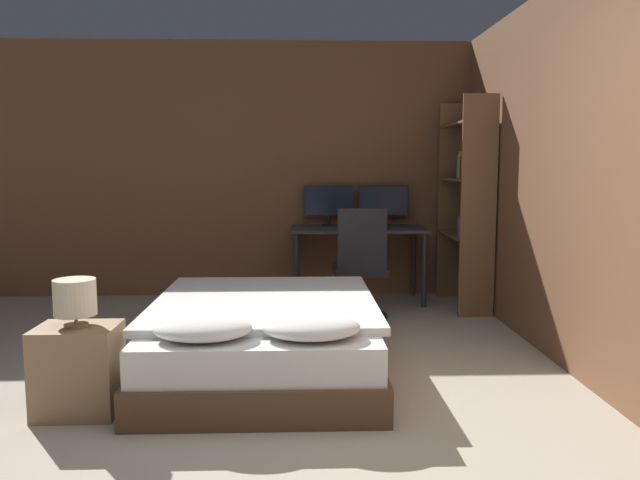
{
  "coord_description": "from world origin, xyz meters",
  "views": [
    {
      "loc": [
        -0.02,
        -2.89,
        1.4
      ],
      "look_at": [
        0.17,
        2.54,
        0.75
      ],
      "focal_mm": 35.0,
      "sensor_mm": 36.0,
      "label": 1
    }
  ],
  "objects_px": {
    "bed": "(265,337)",
    "nightstand": "(78,370)",
    "monitor_left": "(329,202)",
    "computer_mouse": "(387,228)",
    "office_chair": "(360,275)",
    "desk": "(358,237)",
    "bedside_lamp": "(75,298)",
    "monitor_right": "(384,202)",
    "keyboard": "(360,229)",
    "bookshelf": "(468,194)"
  },
  "relations": [
    {
      "from": "computer_mouse",
      "to": "office_chair",
      "type": "bearing_deg",
      "value": -119.72
    },
    {
      "from": "monitor_right",
      "to": "keyboard",
      "type": "xyz_separation_m",
      "value": [
        -0.29,
        -0.47,
        -0.23
      ]
    },
    {
      "from": "bookshelf",
      "to": "keyboard",
      "type": "bearing_deg",
      "value": 174.1
    },
    {
      "from": "bed",
      "to": "bookshelf",
      "type": "height_order",
      "value": "bookshelf"
    },
    {
      "from": "office_chair",
      "to": "keyboard",
      "type": "bearing_deg",
      "value": 84.29
    },
    {
      "from": "nightstand",
      "to": "bedside_lamp",
      "type": "height_order",
      "value": "bedside_lamp"
    },
    {
      "from": "nightstand",
      "to": "bookshelf",
      "type": "xyz_separation_m",
      "value": [
        2.89,
        2.53,
        0.87
      ]
    },
    {
      "from": "nightstand",
      "to": "monitor_left",
      "type": "bearing_deg",
      "value": 63.18
    },
    {
      "from": "nightstand",
      "to": "bed",
      "type": "bearing_deg",
      "value": 33.2
    },
    {
      "from": "monitor_right",
      "to": "computer_mouse",
      "type": "relative_size",
      "value": 7.55
    },
    {
      "from": "office_chair",
      "to": "bookshelf",
      "type": "bearing_deg",
      "value": 22.5
    },
    {
      "from": "bedside_lamp",
      "to": "monitor_right",
      "type": "bearing_deg",
      "value": 55.26
    },
    {
      "from": "nightstand",
      "to": "monitor_left",
      "type": "xyz_separation_m",
      "value": [
        1.57,
        3.1,
        0.76
      ]
    },
    {
      "from": "bookshelf",
      "to": "monitor_right",
      "type": "bearing_deg",
      "value": 142.17
    },
    {
      "from": "bed",
      "to": "office_chair",
      "type": "height_order",
      "value": "office_chair"
    },
    {
      "from": "bed",
      "to": "bedside_lamp",
      "type": "xyz_separation_m",
      "value": [
        -1.02,
        -0.66,
        0.42
      ]
    },
    {
      "from": "nightstand",
      "to": "desk",
      "type": "bearing_deg",
      "value": 57.02
    },
    {
      "from": "computer_mouse",
      "to": "monitor_left",
      "type": "bearing_deg",
      "value": 139.78
    },
    {
      "from": "bed",
      "to": "nightstand",
      "type": "xyz_separation_m",
      "value": [
        -1.02,
        -0.66,
        0.01
      ]
    },
    {
      "from": "monitor_left",
      "to": "keyboard",
      "type": "height_order",
      "value": "monitor_left"
    },
    {
      "from": "bed",
      "to": "monitor_right",
      "type": "xyz_separation_m",
      "value": [
        1.13,
        2.44,
        0.77
      ]
    },
    {
      "from": "desk",
      "to": "keyboard",
      "type": "xyz_separation_m",
      "value": [
        0.0,
        -0.23,
        0.11
      ]
    },
    {
      "from": "bed",
      "to": "computer_mouse",
      "type": "height_order",
      "value": "computer_mouse"
    },
    {
      "from": "desk",
      "to": "bed",
      "type": "bearing_deg",
      "value": -110.97
    },
    {
      "from": "monitor_left",
      "to": "desk",
      "type": "bearing_deg",
      "value": -38.99
    },
    {
      "from": "keyboard",
      "to": "bookshelf",
      "type": "relative_size",
      "value": 0.17
    },
    {
      "from": "nightstand",
      "to": "bookshelf",
      "type": "distance_m",
      "value": 3.94
    },
    {
      "from": "bedside_lamp",
      "to": "bookshelf",
      "type": "height_order",
      "value": "bookshelf"
    },
    {
      "from": "monitor_right",
      "to": "keyboard",
      "type": "bearing_deg",
      "value": -121.89
    },
    {
      "from": "monitor_left",
      "to": "computer_mouse",
      "type": "relative_size",
      "value": 7.55
    },
    {
      "from": "bedside_lamp",
      "to": "monitor_right",
      "type": "height_order",
      "value": "monitor_right"
    },
    {
      "from": "keyboard",
      "to": "nightstand",
      "type": "bearing_deg",
      "value": -125.23
    },
    {
      "from": "keyboard",
      "to": "computer_mouse",
      "type": "distance_m",
      "value": 0.26
    },
    {
      "from": "bedside_lamp",
      "to": "computer_mouse",
      "type": "xyz_separation_m",
      "value": [
        2.12,
        2.63,
        0.12
      ]
    },
    {
      "from": "bedside_lamp",
      "to": "monitor_right",
      "type": "xyz_separation_m",
      "value": [
        2.15,
        3.1,
        0.35
      ]
    },
    {
      "from": "nightstand",
      "to": "computer_mouse",
      "type": "relative_size",
      "value": 7.22
    },
    {
      "from": "desk",
      "to": "monitor_right",
      "type": "height_order",
      "value": "monitor_right"
    },
    {
      "from": "keyboard",
      "to": "bookshelf",
      "type": "height_order",
      "value": "bookshelf"
    },
    {
      "from": "desk",
      "to": "computer_mouse",
      "type": "xyz_separation_m",
      "value": [
        0.26,
        -0.23,
        0.11
      ]
    },
    {
      "from": "desk",
      "to": "keyboard",
      "type": "relative_size",
      "value": 3.95
    },
    {
      "from": "bedside_lamp",
      "to": "monitor_left",
      "type": "relative_size",
      "value": 0.51
    },
    {
      "from": "bed",
      "to": "monitor_right",
      "type": "distance_m",
      "value": 2.79
    },
    {
      "from": "bed",
      "to": "nightstand",
      "type": "bearing_deg",
      "value": -146.8
    },
    {
      "from": "office_chair",
      "to": "bedside_lamp",
      "type": "bearing_deg",
      "value": -130.98
    },
    {
      "from": "bookshelf",
      "to": "monitor_left",
      "type": "bearing_deg",
      "value": 156.52
    },
    {
      "from": "monitor_right",
      "to": "keyboard",
      "type": "distance_m",
      "value": 0.6
    },
    {
      "from": "desk",
      "to": "monitor_left",
      "type": "height_order",
      "value": "monitor_left"
    },
    {
      "from": "bed",
      "to": "bedside_lamp",
      "type": "bearing_deg",
      "value": -146.8
    },
    {
      "from": "monitor_left",
      "to": "office_chair",
      "type": "distance_m",
      "value": 1.21
    },
    {
      "from": "computer_mouse",
      "to": "office_chair",
      "type": "relative_size",
      "value": 0.07
    }
  ]
}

